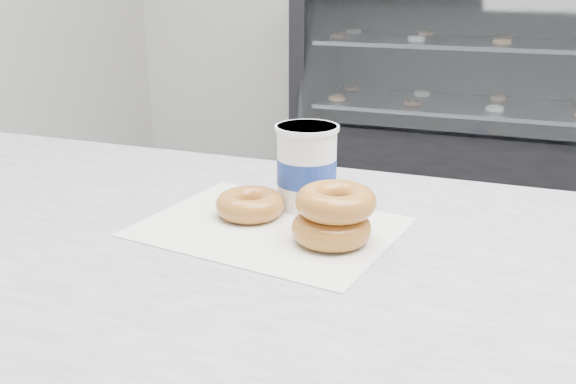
% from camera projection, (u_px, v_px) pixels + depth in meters
% --- Properties ---
extents(display_case, '(2.40, 0.74, 1.25)m').
position_uv_depth(display_case, '(536.00, 127.00, 3.25)').
color(display_case, black).
rests_on(display_case, ground).
extents(wax_paper, '(0.38, 0.31, 0.00)m').
position_uv_depth(wax_paper, '(269.00, 227.00, 0.89)').
color(wax_paper, silver).
rests_on(wax_paper, counter).
extents(donut_single, '(0.11, 0.11, 0.03)m').
position_uv_depth(donut_single, '(250.00, 204.00, 0.92)').
color(donut_single, '#B67E32').
rests_on(donut_single, wax_paper).
extents(donut_stack, '(0.14, 0.14, 0.07)m').
position_uv_depth(donut_stack, '(334.00, 215.00, 0.83)').
color(donut_stack, '#B67E32').
rests_on(donut_stack, wax_paper).
extents(coffee_cup, '(0.09, 0.09, 0.13)m').
position_uv_depth(coffee_cup, '(307.00, 166.00, 0.95)').
color(coffee_cup, white).
rests_on(coffee_cup, counter).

